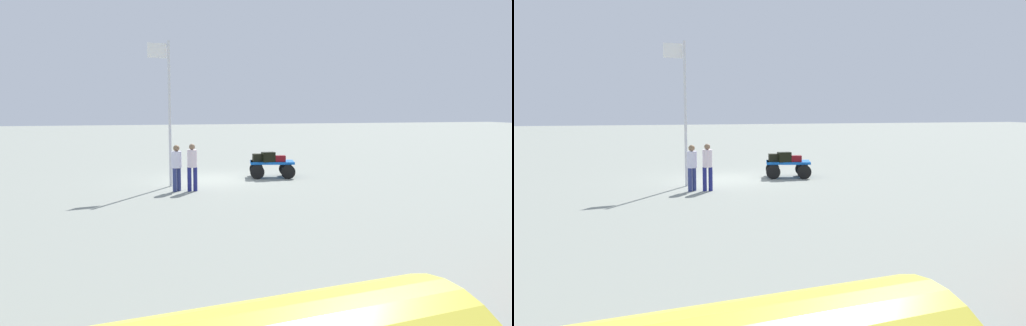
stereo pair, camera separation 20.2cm
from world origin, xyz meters
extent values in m
plane|color=gray|center=(0.00, 0.00, 0.00)|extent=(120.00, 120.00, 0.00)
cube|color=blue|center=(-2.33, 0.01, 0.62)|extent=(1.93, 1.37, 0.10)
cube|color=blue|center=(-1.52, -0.17, 0.62)|extent=(0.29, 0.96, 0.10)
cylinder|color=black|center=(-1.61, 0.39, 0.28)|extent=(0.58, 0.24, 0.57)
cylinder|color=black|center=(-1.84, -0.64, 0.28)|extent=(0.58, 0.24, 0.57)
cylinder|color=black|center=(-2.81, 0.66, 0.28)|extent=(0.58, 0.24, 0.57)
cylinder|color=black|center=(-3.04, -0.38, 0.28)|extent=(0.58, 0.24, 0.57)
cube|color=black|center=(-2.09, 0.30, 0.86)|extent=(0.51, 0.37, 0.39)
cube|color=black|center=(-1.74, 0.11, 0.82)|extent=(0.49, 0.39, 0.31)
cube|color=maroon|center=(-2.52, 0.35, 0.79)|extent=(0.57, 0.38, 0.25)
cylinder|color=navy|center=(1.17, 2.68, 0.41)|extent=(0.14, 0.14, 0.82)
cylinder|color=navy|center=(1.37, 2.69, 0.41)|extent=(0.14, 0.14, 0.82)
cylinder|color=silver|center=(1.27, 2.68, 1.12)|extent=(0.34, 0.34, 0.59)
sphere|color=#83664C|center=(1.27, 2.68, 1.52)|extent=(0.20, 0.20, 0.20)
cylinder|color=navy|center=(1.71, 2.49, 0.40)|extent=(0.14, 0.14, 0.80)
cylinder|color=navy|center=(1.87, 2.62, 0.40)|extent=(0.14, 0.14, 0.80)
cylinder|color=silver|center=(1.79, 2.56, 1.08)|extent=(0.48, 0.48, 0.56)
sphere|color=#826547|center=(1.79, 2.56, 1.47)|extent=(0.22, 0.22, 0.22)
cylinder|color=silver|center=(1.88, 1.36, 2.59)|extent=(0.10, 0.10, 5.18)
cube|color=white|center=(2.28, 1.36, 4.83)|extent=(0.69, 0.19, 0.52)
camera|label=1|loc=(3.67, 20.47, 2.92)|focal=37.13mm
camera|label=2|loc=(3.48, 20.52, 2.92)|focal=37.13mm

